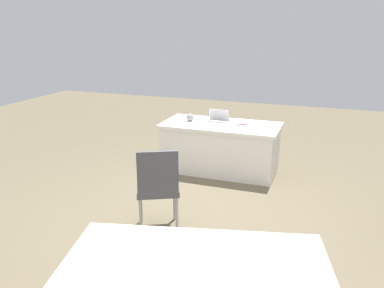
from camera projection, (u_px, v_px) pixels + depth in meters
The scene contains 6 objects.
ground_plane at pixel (197, 222), 4.55m from camera, with size 14.40×14.40×0.00m, color brown.
table_foreground at pixel (220, 147), 6.05m from camera, with size 1.75×0.86×0.73m.
chair_tucked_right at pixel (158, 184), 4.17m from camera, with size 0.59×0.59×0.97m.
laptop_silver at pixel (217, 121), 5.95m from camera, with size 0.32×0.30×0.21m.
yarn_ball at pixel (190, 117), 6.11m from camera, with size 0.12×0.12×0.12m, color gray.
scissors_red at pixel (242, 125), 5.89m from camera, with size 0.18×0.04×0.01m, color red.
Camera 1 is at (-1.35, 3.86, 2.18)m, focal length 37.21 mm.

